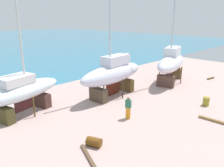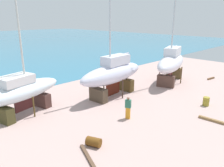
# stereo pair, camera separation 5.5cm
# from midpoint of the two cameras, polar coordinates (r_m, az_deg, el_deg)

# --- Properties ---
(ground_plane) EXTENTS (48.60, 48.60, 0.00)m
(ground_plane) POSITION_cam_midpoint_polar(r_m,az_deg,el_deg) (20.11, 13.33, -5.63)
(ground_plane) COLOR #B69891
(sailboat_mid_port) EXTENTS (8.63, 2.98, 13.96)m
(sailboat_mid_port) POSITION_cam_midpoint_polar(r_m,az_deg,el_deg) (21.35, 0.38, 2.72)
(sailboat_mid_port) COLOR #4C3D2D
(sailboat_mid_port) RESTS_ON ground
(sailboat_far_slipway) EXTENTS (8.99, 5.00, 15.18)m
(sailboat_far_slipway) POSITION_cam_midpoint_polar(r_m,az_deg,el_deg) (26.96, 15.31, 5.35)
(sailboat_far_slipway) COLOR brown
(sailboat_far_slipway) RESTS_ON ground
(sailboat_small_center) EXTENTS (7.48, 3.80, 11.11)m
(sailboat_small_center) POSITION_cam_midpoint_polar(r_m,az_deg,el_deg) (18.69, -22.42, -1.92)
(sailboat_small_center) COLOR #4D2F2A
(sailboat_small_center) RESTS_ON ground
(worker) EXTENTS (0.40, 0.50, 1.78)m
(worker) POSITION_cam_midpoint_polar(r_m,az_deg,el_deg) (16.85, 4.32, -6.28)
(worker) COLOR orange
(worker) RESTS_ON ground
(barrel_by_slipway) EXTENTS (0.74, 0.74, 0.78)m
(barrel_by_slipway) POSITION_cam_midpoint_polar(r_m,az_deg,el_deg) (21.16, 23.51, -4.33)
(barrel_by_slipway) COLOR olive
(barrel_by_slipway) RESTS_ON ground
(barrel_rust_near) EXTENTS (0.88, 1.05, 0.57)m
(barrel_rust_near) POSITION_cam_midpoint_polar(r_m,az_deg,el_deg) (13.76, -4.72, -15.01)
(barrel_rust_near) COLOR brown
(barrel_rust_near) RESTS_ON ground
(timber_long_fore) EXTENTS (0.35, 1.92, 0.18)m
(timber_long_fore) POSITION_cam_midpoint_polar(r_m,az_deg,el_deg) (18.39, 24.70, -8.67)
(timber_long_fore) COLOR olive
(timber_long_fore) RESTS_ON ground
(timber_short_cross) EXTENTS (1.39, 0.40, 0.20)m
(timber_short_cross) POSITION_cam_midpoint_polar(r_m,az_deg,el_deg) (30.55, 24.57, 1.23)
(timber_short_cross) COLOR brown
(timber_short_cross) RESTS_ON ground
(timber_plank_far) EXTENTS (1.21, 2.83, 0.13)m
(timber_plank_far) POSITION_cam_midpoint_polar(r_m,az_deg,el_deg) (12.76, -5.84, -19.10)
(timber_plank_far) COLOR brown
(timber_plank_far) RESTS_ON ground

